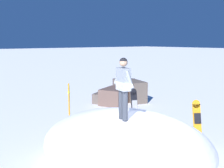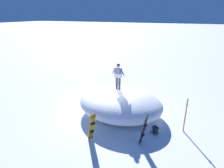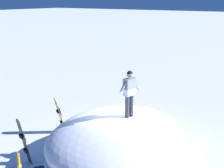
% 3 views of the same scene
% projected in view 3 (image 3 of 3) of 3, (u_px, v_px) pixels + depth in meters
% --- Properties ---
extents(ground, '(240.00, 240.00, 0.00)m').
position_uv_depth(ground, '(118.00, 148.00, 10.47)').
color(ground, white).
extents(snow_mound, '(5.64, 4.90, 1.51)m').
position_uv_depth(snow_mound, '(117.00, 138.00, 9.66)').
color(snow_mound, white).
rests_on(snow_mound, ground).
extents(snowboarder_standing, '(0.97, 0.30, 1.59)m').
position_uv_depth(snowboarder_standing, '(130.00, 90.00, 9.22)').
color(snowboarder_standing, '#333842').
rests_on(snowboarder_standing, snow_mound).
extents(snowboard_primary_upright, '(0.49, 0.44, 1.55)m').
position_uv_depth(snowboard_primary_upright, '(60.00, 115.00, 11.43)').
color(snowboard_primary_upright, orange).
rests_on(snowboard_primary_upright, ground).
extents(snowboard_secondary_upright, '(0.38, 0.34, 1.69)m').
position_uv_depth(snowboard_secondary_upright, '(24.00, 141.00, 9.18)').
color(snowboard_secondary_upright, black).
rests_on(snowboard_secondary_upright, ground).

